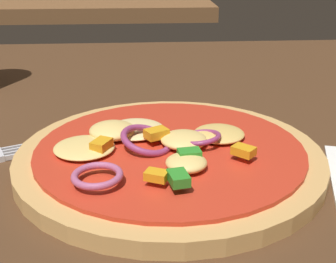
# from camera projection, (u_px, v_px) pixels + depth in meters

# --- Properties ---
(dining_table) EXTENTS (1.39, 1.00, 0.04)m
(dining_table) POSITION_uv_depth(u_px,v_px,m) (229.00, 210.00, 0.34)
(dining_table) COLOR #4C301C
(dining_table) RESTS_ON ground
(pizza) EXTENTS (0.24, 0.24, 0.03)m
(pizza) POSITION_uv_depth(u_px,v_px,m) (167.00, 155.00, 0.36)
(pizza) COLOR tan
(pizza) RESTS_ON dining_table
(background_table) EXTENTS (0.72, 0.47, 0.04)m
(background_table) POSITION_uv_depth(u_px,v_px,m) (86.00, 4.00, 1.39)
(background_table) COLOR brown
(background_table) RESTS_ON ground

